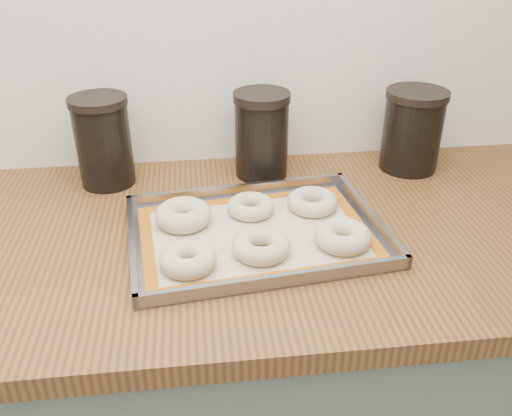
{
  "coord_description": "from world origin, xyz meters",
  "views": [
    {
      "loc": [
        -0.2,
        0.8,
        1.44
      ],
      "look_at": [
        -0.1,
        1.64,
        0.96
      ],
      "focal_mm": 38.0,
      "sensor_mm": 36.0,
      "label": 1
    }
  ],
  "objects": [
    {
      "name": "bagel_back_mid",
      "position": [
        -0.1,
        1.72,
        0.92
      ],
      "size": [
        0.11,
        0.11,
        0.03
      ],
      "primitive_type": "torus",
      "rotation": [
        0.0,
        0.0,
        0.25
      ],
      "color": "#BDB092",
      "rests_on": "baking_mat"
    },
    {
      "name": "baking_mat",
      "position": [
        -0.1,
        1.64,
        0.9
      ],
      "size": [
        0.45,
        0.34,
        0.0
      ],
      "rotation": [
        0.0,
        0.0,
        0.11
      ],
      "color": "#C6B793",
      "rests_on": "baking_tray"
    },
    {
      "name": "bagel_back_right",
      "position": [
        0.02,
        1.72,
        0.92
      ],
      "size": [
        0.13,
        0.13,
        0.03
      ],
      "primitive_type": "torus",
      "rotation": [
        0.0,
        0.0,
        0.4
      ],
      "color": "#BDB092",
      "rests_on": "baking_mat"
    },
    {
      "name": "canister_right",
      "position": [
        0.28,
        1.9,
        0.99
      ],
      "size": [
        0.14,
        0.14,
        0.18
      ],
      "color": "black",
      "rests_on": "countertop"
    },
    {
      "name": "bagel_front_left",
      "position": [
        -0.23,
        1.55,
        0.92
      ],
      "size": [
        0.1,
        0.1,
        0.04
      ],
      "primitive_type": "torus",
      "rotation": [
        0.0,
        0.0,
        -0.0
      ],
      "color": "#BDB092",
      "rests_on": "baking_mat"
    },
    {
      "name": "cabinet",
      "position": [
        0.0,
        1.68,
        0.43
      ],
      "size": [
        3.0,
        0.65,
        0.86
      ],
      "primitive_type": "cube",
      "color": "#5A6559",
      "rests_on": "floor"
    },
    {
      "name": "bagel_back_left",
      "position": [
        -0.24,
        1.7,
        0.92
      ],
      "size": [
        0.11,
        0.11,
        0.04
      ],
      "primitive_type": "torus",
      "rotation": [
        0.0,
        0.0,
        0.06
      ],
      "color": "#BDB092",
      "rests_on": "baking_mat"
    },
    {
      "name": "canister_left",
      "position": [
        -0.4,
        1.9,
        1.0
      ],
      "size": [
        0.12,
        0.12,
        0.19
      ],
      "color": "black",
      "rests_on": "countertop"
    },
    {
      "name": "baking_tray",
      "position": [
        -0.1,
        1.64,
        0.91
      ],
      "size": [
        0.49,
        0.38,
        0.03
      ],
      "rotation": [
        0.0,
        0.0,
        0.11
      ],
      "color": "gray",
      "rests_on": "countertop"
    },
    {
      "name": "canister_mid",
      "position": [
        -0.06,
        1.91,
        1.0
      ],
      "size": [
        0.12,
        0.12,
        0.19
      ],
      "color": "black",
      "rests_on": "countertop"
    },
    {
      "name": "bagel_front_right",
      "position": [
        0.05,
        1.59,
        0.92
      ],
      "size": [
        0.1,
        0.1,
        0.04
      ],
      "primitive_type": "torus",
      "rotation": [
        0.0,
        0.0,
        0.01
      ],
      "color": "#BDB092",
      "rests_on": "baking_mat"
    },
    {
      "name": "countertop",
      "position": [
        0.0,
        1.68,
        0.88
      ],
      "size": [
        3.06,
        0.68,
        0.04
      ],
      "primitive_type": "cube",
      "color": "brown",
      "rests_on": "cabinet"
    },
    {
      "name": "bagel_front_mid",
      "position": [
        -0.1,
        1.58,
        0.92
      ],
      "size": [
        0.11,
        0.11,
        0.03
      ],
      "primitive_type": "torus",
      "rotation": [
        0.0,
        0.0,
        -0.06
      ],
      "color": "#BDB092",
      "rests_on": "baking_mat"
    }
  ]
}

